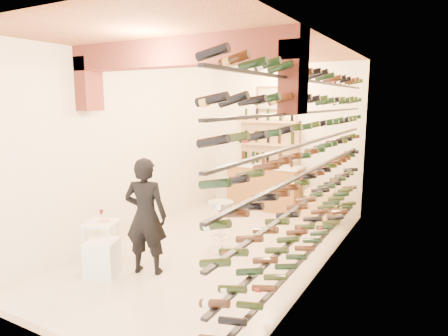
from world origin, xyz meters
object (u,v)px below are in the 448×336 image
at_px(wine_rack, 309,163).
at_px(white_stool, 102,258).
at_px(back_counter, 264,185).
at_px(tasting_table, 102,229).
at_px(crate_lower, 319,215).
at_px(person, 146,216).
at_px(chrome_barstool, 221,223).

height_order(wine_rack, white_stool, wine_rack).
bearing_deg(white_stool, back_counter, 82.91).
xyz_separation_m(wine_rack, back_counter, (-1.83, 2.65, -1.02)).
height_order(tasting_table, crate_lower, tasting_table).
xyz_separation_m(tasting_table, person, (0.77, 0.09, 0.29)).
relative_size(chrome_barstool, crate_lower, 1.45).
xyz_separation_m(chrome_barstool, crate_lower, (0.95, 2.27, -0.31)).
bearing_deg(back_counter, white_stool, -97.09).
height_order(chrome_barstool, crate_lower, chrome_barstool).
height_order(white_stool, person, person).
height_order(back_counter, white_stool, back_counter).
bearing_deg(chrome_barstool, person, -113.36).
bearing_deg(chrome_barstool, tasting_table, -134.99).
bearing_deg(person, back_counter, -110.09).
distance_m(tasting_table, white_stool, 0.50).
xyz_separation_m(tasting_table, white_stool, (0.30, -0.29, -0.28)).
relative_size(back_counter, white_stool, 3.38).
bearing_deg(wine_rack, white_stool, -145.14).
relative_size(wine_rack, person, 3.47).
bearing_deg(white_stool, wine_rack, 34.86).
height_order(wine_rack, chrome_barstool, wine_rack).
bearing_deg(white_stool, chrome_barstool, 58.03).
height_order(wine_rack, crate_lower, wine_rack).
height_order(wine_rack, back_counter, wine_rack).
bearing_deg(white_stool, crate_lower, 63.32).
distance_m(white_stool, person, 0.83).
distance_m(chrome_barstool, crate_lower, 2.48).
height_order(wine_rack, person, wine_rack).
relative_size(wine_rack, tasting_table, 7.28).
bearing_deg(wine_rack, tasting_table, -153.04).
height_order(tasting_table, person, person).
relative_size(tasting_table, white_stool, 1.56).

